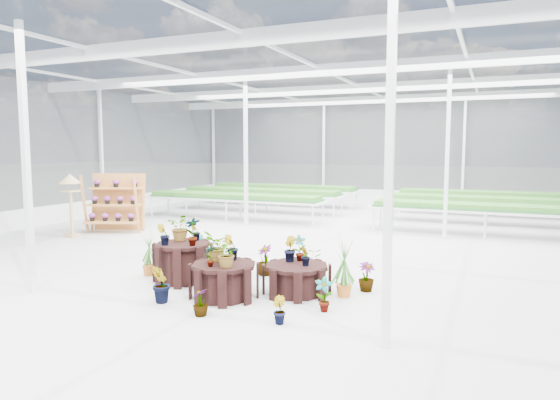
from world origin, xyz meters
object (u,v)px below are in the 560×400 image
at_px(plinth_tall, 183,262).
at_px(plinth_low, 297,279).
at_px(plinth_mid, 224,281).
at_px(bird_table, 71,205).
at_px(shelf_rack, 114,203).

relative_size(plinth_tall, plinth_low, 0.94).
relative_size(plinth_tall, plinth_mid, 0.96).
xyz_separation_m(plinth_mid, bird_table, (-6.65, 3.29, 0.59)).
bearing_deg(plinth_tall, bird_table, 153.78).
height_order(plinth_mid, shelf_rack, shelf_rack).
relative_size(plinth_low, shelf_rack, 0.66).
bearing_deg(plinth_low, plinth_mid, -145.01).
bearing_deg(plinth_tall, plinth_mid, -26.57).
bearing_deg(shelf_rack, plinth_low, -48.68).
height_order(plinth_low, bird_table, bird_table).
bearing_deg(plinth_mid, plinth_low, 34.99).
xyz_separation_m(plinth_mid, plinth_low, (1.00, 0.70, -0.04)).
distance_m(plinth_tall, plinth_low, 2.20).
distance_m(plinth_mid, plinth_low, 1.22).
bearing_deg(bird_table, plinth_low, -5.82).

